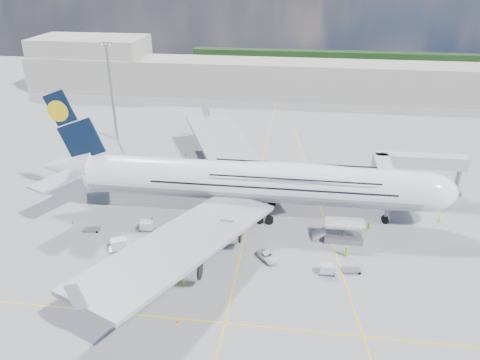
# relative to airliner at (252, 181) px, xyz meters

# --- Properties ---
(ground) EXTENTS (300.00, 300.00, 0.00)m
(ground) POSITION_rel_airliner_xyz_m (-0.26, -10.00, -6.87)
(ground) COLOR gray
(ground) RESTS_ON ground
(taxi_line_main) EXTENTS (0.25, 220.00, 0.01)m
(taxi_line_main) POSITION_rel_airliner_xyz_m (-0.26, -10.00, -6.86)
(taxi_line_main) COLOR yellow
(taxi_line_main) RESTS_ON ground
(taxi_line_cross) EXTENTS (120.00, 0.25, 0.01)m
(taxi_line_cross) POSITION_rel_airliner_xyz_m (-0.26, -30.00, -6.86)
(taxi_line_cross) COLOR yellow
(taxi_line_cross) RESTS_ON ground
(taxi_line_diag) EXTENTS (14.16, 99.06, 0.01)m
(taxi_line_diag) POSITION_rel_airliner_xyz_m (13.74, -0.00, -6.86)
(taxi_line_diag) COLOR yellow
(taxi_line_diag) RESTS_ON ground
(airliner) EXTENTS (77.26, 79.15, 23.71)m
(airliner) POSITION_rel_airliner_xyz_m (0.00, 0.00, 0.00)
(airliner) COLOR white
(airliner) RESTS_ON ground
(jet_bridge) EXTENTS (18.80, 12.10, 8.50)m
(jet_bridge) POSITION_rel_airliner_xyz_m (29.55, 10.94, -0.02)
(jet_bridge) COLOR #B7B7BC
(jet_bridge) RESTS_ON ground
(cargo_loader) EXTENTS (8.53, 3.20, 3.67)m
(cargo_loader) POSITION_rel_airliner_xyz_m (16.56, -7.11, -5.62)
(cargo_loader) COLOR silver
(cargo_loader) RESTS_ON ground
(light_mast) EXTENTS (3.00, 0.70, 25.50)m
(light_mast) POSITION_rel_airliner_xyz_m (-40.26, 35.00, 6.34)
(light_mast) COLOR gray
(light_mast) RESTS_ON ground
(terminal) EXTENTS (180.00, 16.00, 12.00)m
(terminal) POSITION_rel_airliner_xyz_m (-0.26, 85.00, -0.87)
(terminal) COLOR #B2AD9E
(terminal) RESTS_ON ground
(hangar) EXTENTS (40.00, 22.00, 18.00)m
(hangar) POSITION_rel_airliner_xyz_m (-70.26, 90.00, 2.13)
(hangar) COLOR #B2AD9E
(hangar) RESTS_ON ground
(tree_line) EXTENTS (160.00, 6.00, 8.00)m
(tree_line) POSITION_rel_airliner_xyz_m (39.74, 130.00, -2.87)
(tree_line) COLOR #193814
(tree_line) RESTS_ON ground
(dolly_row_a) EXTENTS (3.84, 2.96, 2.16)m
(dolly_row_a) POSITION_rel_airliner_xyz_m (-20.46, -15.36, -5.71)
(dolly_row_a) COLOR gray
(dolly_row_a) RESTS_ON ground
(dolly_row_b) EXTENTS (2.95, 1.66, 1.83)m
(dolly_row_b) POSITION_rel_airliner_xyz_m (-17.96, -8.56, -5.88)
(dolly_row_b) COLOR gray
(dolly_row_b) RESTS_ON ground
(dolly_row_c) EXTENTS (3.45, 2.59, 1.95)m
(dolly_row_c) POSITION_rel_airliner_xyz_m (-10.63, -19.83, -5.82)
(dolly_row_c) COLOR gray
(dolly_row_c) RESTS_ON ground
(dolly_back) EXTENTS (3.15, 1.93, 0.44)m
(dolly_back) POSITION_rel_airliner_xyz_m (-27.68, -10.07, -6.53)
(dolly_back) COLOR gray
(dolly_back) RESTS_ON ground
(dolly_nose_far) EXTENTS (3.12, 2.04, 0.42)m
(dolly_nose_far) POSITION_rel_airliner_xyz_m (17.52, -16.10, -6.54)
(dolly_nose_far) COLOR gray
(dolly_nose_far) RESTS_ON ground
(dolly_nose_near) EXTENTS (2.69, 1.55, 1.65)m
(dolly_nose_near) POSITION_rel_airliner_xyz_m (13.60, -17.20, -5.98)
(dolly_nose_near) COLOR gray
(dolly_nose_near) RESTS_ON ground
(baggage_tug) EXTENTS (3.30, 2.18, 1.89)m
(baggage_tug) POSITION_rel_airliner_xyz_m (-13.65, -12.93, -6.03)
(baggage_tug) COLOR white
(baggage_tug) RESTS_ON ground
(catering_truck_inner) EXTENTS (7.50, 2.97, 4.48)m
(catering_truck_inner) POSITION_rel_airliner_xyz_m (-7.52, 19.57, -4.75)
(catering_truck_inner) COLOR gray
(catering_truck_inner) RESTS_ON ground
(catering_truck_outer) EXTENTS (8.18, 5.69, 4.50)m
(catering_truck_outer) POSITION_rel_airliner_xyz_m (-12.89, 37.90, -4.78)
(catering_truck_outer) COLOR gray
(catering_truck_outer) RESTS_ON ground
(service_van) EXTENTS (4.21, 4.60, 1.19)m
(service_van) POSITION_rel_airliner_xyz_m (4.20, -14.67, -6.27)
(service_van) COLOR white
(service_van) RESTS_ON ground
(crew_nose) EXTENTS (0.78, 0.58, 1.96)m
(crew_nose) POSITION_rel_airliner_xyz_m (34.60, 0.96, -5.89)
(crew_nose) COLOR #C9FC1A
(crew_nose) RESTS_ON ground
(crew_loader) EXTENTS (0.97, 1.00, 1.63)m
(crew_loader) POSITION_rel_airliner_xyz_m (21.39, -3.19, -6.05)
(crew_loader) COLOR #E6F91A
(crew_loader) RESTS_ON ground
(crew_wing) EXTENTS (0.69, 1.23, 1.98)m
(crew_wing) POSITION_rel_airliner_xyz_m (-17.37, -7.03, -5.88)
(crew_wing) COLOR #ABDE17
(crew_wing) RESTS_ON ground
(crew_van) EXTENTS (0.79, 1.05, 1.93)m
(crew_van) POSITION_rel_airliner_xyz_m (16.88, -12.02, -5.90)
(crew_van) COLOR #9EDA17
(crew_van) RESTS_ON ground
(crew_tug) EXTENTS (1.08, 0.79, 1.50)m
(crew_tug) POSITION_rel_airliner_xyz_m (-7.57, -23.21, -6.12)
(crew_tug) COLOR #A3FF1A
(crew_tug) RESTS_ON ground
(cone_nose) EXTENTS (0.45, 0.45, 0.57)m
(cone_nose) POSITION_rel_airliner_xyz_m (27.18, 4.08, -6.59)
(cone_nose) COLOR orange
(cone_nose) RESTS_ON ground
(cone_wing_left_inner) EXTENTS (0.44, 0.44, 0.56)m
(cone_wing_left_inner) POSITION_rel_airliner_xyz_m (-6.82, 8.09, -6.60)
(cone_wing_left_inner) COLOR orange
(cone_wing_left_inner) RESTS_ON ground
(cone_wing_left_outer) EXTENTS (0.38, 0.38, 0.48)m
(cone_wing_left_outer) POSITION_rel_airliner_xyz_m (-19.44, 26.97, -6.64)
(cone_wing_left_outer) COLOR orange
(cone_wing_left_outer) RESTS_ON ground
(cone_wing_right_inner) EXTENTS (0.46, 0.46, 0.59)m
(cone_wing_right_inner) POSITION_rel_airliner_xyz_m (-7.49, -17.32, -6.59)
(cone_wing_right_inner) COLOR orange
(cone_wing_right_inner) RESTS_ON ground
(cone_wing_right_outer) EXTENTS (0.43, 0.43, 0.54)m
(cone_wing_right_outer) POSITION_rel_airliner_xyz_m (-6.58, -30.63, -6.61)
(cone_wing_right_outer) COLOR orange
(cone_wing_right_outer) RESTS_ON ground
(cone_tail) EXTENTS (0.41, 0.41, 0.52)m
(cone_tail) POSITION_rel_airliner_xyz_m (-32.36, -7.93, -6.62)
(cone_tail) COLOR orange
(cone_tail) RESTS_ON ground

